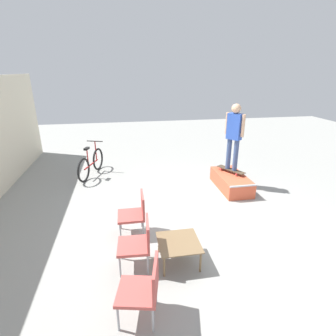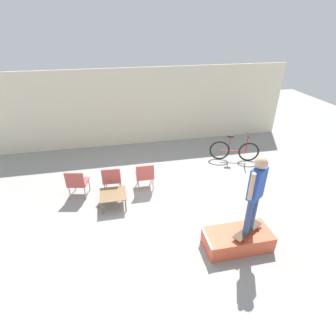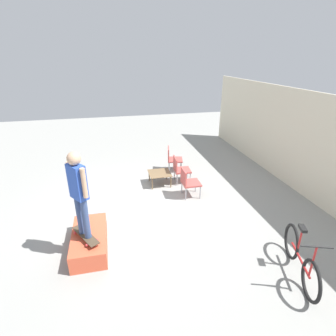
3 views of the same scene
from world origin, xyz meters
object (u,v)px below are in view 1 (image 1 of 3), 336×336
Objects in this scene: skateboard_on_ramp at (231,170)px; patio_chair_center at (139,242)px; patio_chair_left at (144,287)px; person_skater at (234,132)px; bicycle at (91,164)px; patio_chair_right at (135,212)px; skate_ramp_box at (231,182)px; coffee_table at (179,244)px.

patio_chair_center is at bearing 106.02° from skateboard_on_ramp.
patio_chair_left and patio_chair_center have the same top height.
bicycle is at bearing 33.96° from person_skater.
skateboard_on_ramp is 4.25m from bicycle.
skate_ramp_box is at bearing 122.67° from patio_chair_right.
skate_ramp_box is 1.73× the size of patio_chair_right.
skateboard_on_ramp is 0.50× the size of bicycle.
person_skater reaches higher than skateboard_on_ramp.
bicycle is at bearing -161.37° from patio_chair_center.
skateboard_on_ramp is at bearing -13.34° from skate_ramp_box.
patio_chair_center is 1.00× the size of patio_chair_right.
skateboard_on_ramp is at bearing -152.13° from person_skater.
patio_chair_right is at bearing -141.91° from bicycle.
patio_chair_center is (-0.01, 0.67, 0.14)m from coffee_table.
person_skater is at bearing 156.33° from patio_chair_left.
person_skater is at bearing -36.45° from coffee_table.
bicycle is at bearing 22.93° from coffee_table.
coffee_table is 0.42× the size of bicycle.
patio_chair_center reaches higher than skateboard_on_ramp.
skate_ramp_box is at bearing -94.00° from bicycle.
patio_chair_center is (-2.70, 2.76, 0.30)m from skate_ramp_box.
patio_chair_center is at bearing 134.43° from skate_ramp_box.
skateboard_on_ramp is 4.77m from patio_chair_left.
bicycle is (1.67, 3.93, 0.19)m from skate_ramp_box.
skateboard_on_ramp is 4.02m from patio_chair_center.
skate_ramp_box is 1.73× the size of patio_chair_center.
patio_chair_right is (-1.92, 2.80, 0.02)m from skateboard_on_ramp.
patio_chair_left is at bearing 3.47° from patio_chair_center.
bicycle is (1.49, 3.98, -0.09)m from skateboard_on_ramp.
bicycle reaches higher than skate_ramp_box.
patio_chair_right is at bearing 88.87° from person_skater.
patio_chair_left is 0.52× the size of bicycle.
coffee_table is 1.20m from patio_chair_left.
bicycle is at bearing 39.65° from skateboard_on_ramp.
patio_chair_right is at bearing 34.86° from coffee_table.
skate_ramp_box is 1.80× the size of skateboard_on_ramp.
skateboard_on_ramp is 1.19× the size of coffee_table.
skateboard_on_ramp is 0.96× the size of patio_chair_center.
skate_ramp_box is at bearing -37.71° from coffee_table.
skateboard_on_ramp reaches higher than skate_ramp_box.
person_skater reaches higher than patio_chair_left.
patio_chair_center is (-2.89, 2.80, 0.02)m from skateboard_on_ramp.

